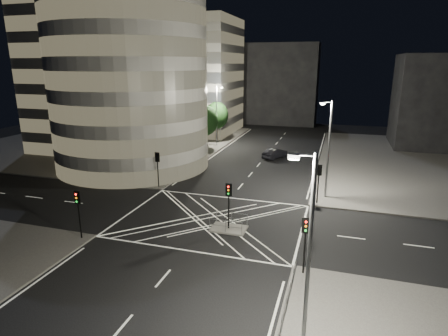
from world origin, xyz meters
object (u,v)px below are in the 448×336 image
(street_lamp_right_far, at_px, (328,147))
(street_lamp_left_near, at_px, (171,132))
(central_island, at_px, (229,229))
(street_lamp_right_near, at_px, (308,251))
(traffic_signal_nr, at_px, (305,235))
(street_lamp_left_far, at_px, (217,114))
(traffic_signal_fl, at_px, (158,163))
(traffic_signal_nl, at_px, (78,206))
(sedan, at_px, (275,153))
(traffic_signal_fr, at_px, (319,177))
(traffic_signal_island, at_px, (229,198))

(street_lamp_right_far, bearing_deg, street_lamp_left_near, 170.97)
(central_island, distance_m, street_lamp_right_near, 15.54)
(traffic_signal_nr, relative_size, street_lamp_left_far, 0.40)
(traffic_signal_fl, relative_size, street_lamp_right_far, 0.40)
(traffic_signal_nl, distance_m, sedan, 32.91)
(traffic_signal_fr, distance_m, street_lamp_left_far, 29.63)
(sedan, bearing_deg, traffic_signal_nr, 127.82)
(traffic_signal_nr, bearing_deg, sedan, 103.18)
(street_lamp_left_far, bearing_deg, central_island, -70.05)
(traffic_signal_fl, distance_m, street_lamp_right_near, 27.79)
(street_lamp_right_far, bearing_deg, street_lamp_right_near, -90.00)
(traffic_signal_fr, height_order, street_lamp_right_far, street_lamp_right_far)
(traffic_signal_island, xyz_separation_m, sedan, (-0.50, 25.88, -2.17))
(central_island, relative_size, street_lamp_right_far, 0.30)
(street_lamp_right_far, height_order, street_lamp_right_near, same)
(traffic_signal_island, relative_size, street_lamp_right_near, 0.40)
(central_island, distance_m, traffic_signal_island, 2.84)
(traffic_signal_nl, xyz_separation_m, traffic_signal_island, (10.80, 5.30, 0.00))
(traffic_signal_nr, distance_m, traffic_signal_island, 8.62)
(traffic_signal_nr, bearing_deg, street_lamp_left_far, 116.36)
(traffic_signal_nl, xyz_separation_m, traffic_signal_fr, (17.60, 13.60, 0.00))
(central_island, distance_m, traffic_signal_fr, 11.10)
(traffic_signal_fr, relative_size, street_lamp_left_far, 0.40)
(traffic_signal_island, xyz_separation_m, street_lamp_left_far, (-11.44, 31.50, 2.63))
(traffic_signal_nr, distance_m, street_lamp_right_near, 7.69)
(traffic_signal_fr, height_order, street_lamp_left_near, street_lamp_left_near)
(traffic_signal_fr, bearing_deg, traffic_signal_nr, -90.00)
(street_lamp_right_near, bearing_deg, traffic_signal_fr, 91.75)
(traffic_signal_fl, xyz_separation_m, traffic_signal_nr, (17.60, -13.60, 0.00))
(street_lamp_right_far, bearing_deg, street_lamp_left_far, 131.94)
(traffic_signal_nl, relative_size, street_lamp_left_far, 0.40)
(street_lamp_right_far, bearing_deg, sedan, 117.29)
(street_lamp_left_near, distance_m, street_lamp_right_far, 19.11)
(traffic_signal_island, bearing_deg, traffic_signal_fl, 142.46)
(traffic_signal_nl, bearing_deg, traffic_signal_fl, 90.00)
(central_island, distance_m, street_lamp_right_far, 13.98)
(street_lamp_left_far, height_order, street_lamp_right_near, same)
(street_lamp_left_far, xyz_separation_m, sedan, (10.94, -5.62, -4.80))
(sedan, bearing_deg, traffic_signal_nl, 96.36)
(street_lamp_left_far, xyz_separation_m, street_lamp_right_far, (18.87, -21.00, 0.00))
(street_lamp_left_near, xyz_separation_m, sedan, (10.94, 12.38, -4.80))
(traffic_signal_fl, relative_size, traffic_signal_nr, 1.00)
(traffic_signal_island, bearing_deg, street_lamp_left_far, 109.95)
(traffic_signal_fr, xyz_separation_m, traffic_signal_nr, (0.00, -13.60, 0.00))
(central_island, relative_size, traffic_signal_fr, 0.75)
(central_island, height_order, sedan, sedan)
(traffic_signal_fl, relative_size, traffic_signal_fr, 1.00)
(traffic_signal_nl, relative_size, traffic_signal_island, 1.00)
(traffic_signal_nl, height_order, street_lamp_left_far, street_lamp_left_far)
(traffic_signal_island, relative_size, sedan, 0.89)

